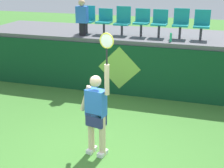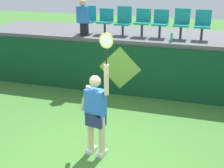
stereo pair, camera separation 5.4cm
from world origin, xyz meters
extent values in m
plane|color=#3D752D|center=(0.00, 0.00, 0.00)|extent=(40.00, 40.00, 0.00)
cube|color=#0F4223|center=(0.00, 3.46, 0.75)|extent=(10.50, 0.20, 1.51)
cube|color=#56565B|center=(0.00, 4.65, 1.57)|extent=(10.50, 2.47, 0.12)
cube|color=white|center=(-0.12, 0.19, 0.04)|extent=(0.17, 0.28, 0.08)
cube|color=white|center=(0.13, 0.13, 0.04)|extent=(0.17, 0.28, 0.08)
cylinder|color=beige|center=(-0.12, 0.19, 0.43)|extent=(0.13, 0.13, 0.86)
cylinder|color=beige|center=(0.13, 0.13, 0.43)|extent=(0.13, 0.13, 0.86)
cube|color=navy|center=(0.00, 0.16, 0.78)|extent=(0.40, 0.29, 0.28)
cube|color=blue|center=(0.00, 0.16, 1.12)|extent=(0.42, 0.29, 0.52)
sphere|color=beige|center=(0.00, 0.16, 1.55)|extent=(0.22, 0.22, 0.22)
cylinder|color=beige|center=(-0.23, 0.21, 1.16)|extent=(0.27, 0.14, 0.55)
cylinder|color=beige|center=(0.24, 0.11, 1.62)|extent=(0.09, 0.09, 0.58)
cylinder|color=black|center=(0.24, 0.11, 2.06)|extent=(0.03, 0.03, 0.30)
torus|color=gold|center=(0.24, 0.11, 2.34)|extent=(0.28, 0.08, 0.28)
ellipsoid|color=silver|center=(0.24, 0.11, 2.34)|extent=(0.24, 0.06, 0.24)
cylinder|color=#26B272|center=(0.96, 3.66, 1.75)|extent=(0.06, 0.06, 0.25)
cylinder|color=#38383D|center=(-1.72, 4.14, 1.80)|extent=(0.07, 0.07, 0.35)
cube|color=teal|center=(-1.72, 4.14, 2.00)|extent=(0.44, 0.42, 0.05)
cube|color=teal|center=(-1.72, 4.33, 2.24)|extent=(0.44, 0.04, 0.44)
cylinder|color=#38383D|center=(-1.15, 4.14, 1.80)|extent=(0.07, 0.07, 0.35)
cube|color=teal|center=(-1.15, 4.14, 2.00)|extent=(0.44, 0.42, 0.05)
cube|color=teal|center=(-1.15, 4.33, 2.21)|extent=(0.44, 0.04, 0.37)
cylinder|color=#38383D|center=(-0.57, 4.14, 1.79)|extent=(0.07, 0.07, 0.32)
cube|color=teal|center=(-0.57, 4.14, 1.97)|extent=(0.44, 0.42, 0.05)
cube|color=teal|center=(-0.57, 4.33, 2.24)|extent=(0.44, 0.04, 0.48)
cylinder|color=#38383D|center=(0.02, 4.14, 1.81)|extent=(0.07, 0.07, 0.38)
cube|color=teal|center=(0.02, 4.14, 2.03)|extent=(0.44, 0.42, 0.05)
cube|color=teal|center=(0.02, 4.33, 2.24)|extent=(0.44, 0.04, 0.37)
cylinder|color=#38383D|center=(0.55, 4.14, 1.81)|extent=(0.07, 0.07, 0.37)
cube|color=teal|center=(0.55, 4.14, 2.02)|extent=(0.44, 0.42, 0.05)
cube|color=teal|center=(0.55, 4.33, 2.23)|extent=(0.44, 0.04, 0.38)
cylinder|color=#38383D|center=(1.15, 4.14, 1.81)|extent=(0.07, 0.07, 0.37)
cube|color=teal|center=(1.15, 4.14, 2.02)|extent=(0.44, 0.42, 0.05)
cube|color=teal|center=(1.15, 4.33, 2.26)|extent=(0.44, 0.04, 0.43)
cylinder|color=#38383D|center=(1.73, 4.14, 1.81)|extent=(0.07, 0.07, 0.36)
cube|color=teal|center=(1.73, 4.14, 2.01)|extent=(0.44, 0.42, 0.05)
cube|color=teal|center=(1.73, 4.33, 2.24)|extent=(0.44, 0.04, 0.42)
cylinder|color=black|center=(-1.72, 3.79, 1.82)|extent=(0.20, 0.20, 0.38)
cube|color=blue|center=(-1.72, 3.79, 2.25)|extent=(0.34, 0.20, 0.49)
sphere|color=#DBAD84|center=(-1.72, 3.79, 2.59)|extent=(0.20, 0.20, 0.20)
cube|color=#0F4223|center=(-0.43, 3.36, 0.00)|extent=(0.90, 0.01, 0.00)
plane|color=#8CC64C|center=(-0.43, 3.35, 0.83)|extent=(1.27, 0.00, 1.27)
camera|label=1|loc=(1.89, -5.02, 3.50)|focal=50.36mm
camera|label=2|loc=(1.95, -5.00, 3.50)|focal=50.36mm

